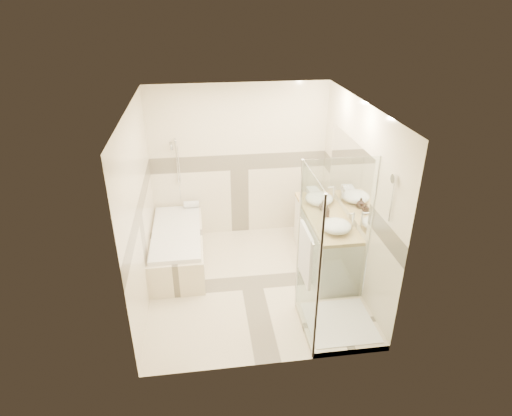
{
  "coord_description": "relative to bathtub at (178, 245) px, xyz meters",
  "views": [
    {
      "loc": [
        -0.6,
        -4.9,
        3.66
      ],
      "look_at": [
        0.1,
        0.25,
        1.05
      ],
      "focal_mm": 30.0,
      "sensor_mm": 36.0,
      "label": 1
    }
  ],
  "objects": [
    {
      "name": "amenity_bottle_a",
      "position": [
        2.13,
        -0.39,
        0.62
      ],
      "size": [
        0.09,
        0.09,
        0.16
      ],
      "primitive_type": "imported",
      "rotation": [
        0.0,
        0.0,
        -0.2
      ],
      "color": "black",
      "rests_on": "vanity"
    },
    {
      "name": "vessel_sink_near",
      "position": [
        2.13,
        0.02,
        0.63
      ],
      "size": [
        0.41,
        0.41,
        0.17
      ],
      "primitive_type": "ellipsoid",
      "color": "white",
      "rests_on": "vanity"
    },
    {
      "name": "shower_enclosure",
      "position": [
        1.86,
        -1.62,
        0.2
      ],
      "size": [
        0.96,
        0.93,
        2.04
      ],
      "color": "beige",
      "rests_on": "ground"
    },
    {
      "name": "bathtub",
      "position": [
        0.0,
        0.0,
        0.0
      ],
      "size": [
        0.75,
        1.7,
        0.56
      ],
      "color": "beige",
      "rests_on": "ground"
    },
    {
      "name": "folded_towels",
      "position": [
        2.13,
        0.32,
        0.59
      ],
      "size": [
        0.19,
        0.29,
        0.09
      ],
      "primitive_type": "cube",
      "rotation": [
        0.0,
        0.0,
        0.06
      ],
      "color": "silver",
      "rests_on": "vanity"
    },
    {
      "name": "vessel_sink_far",
      "position": [
        2.13,
        -0.83,
        0.62
      ],
      "size": [
        0.4,
        0.4,
        0.16
      ],
      "primitive_type": "ellipsoid",
      "color": "white",
      "rests_on": "vanity"
    },
    {
      "name": "vanity",
      "position": [
        2.15,
        -0.35,
        0.12
      ],
      "size": [
        0.58,
        1.62,
        0.85
      ],
      "color": "silver",
      "rests_on": "ground"
    },
    {
      "name": "room",
      "position": [
        1.08,
        -0.64,
        0.95
      ],
      "size": [
        2.82,
        3.02,
        2.52
      ],
      "color": "beige",
      "rests_on": "ground"
    },
    {
      "name": "rolled_towel",
      "position": [
        0.23,
        0.73,
        0.31
      ],
      "size": [
        0.24,
        0.11,
        0.11
      ],
      "primitive_type": "cylinder",
      "rotation": [
        0.0,
        1.57,
        0.0
      ],
      "color": "silver",
      "rests_on": "bathtub"
    },
    {
      "name": "faucet_far",
      "position": [
        2.35,
        -0.83,
        0.7
      ],
      "size": [
        0.11,
        0.03,
        0.26
      ],
      "color": "silver",
      "rests_on": "vanity"
    },
    {
      "name": "faucet_near",
      "position": [
        2.35,
        0.02,
        0.7
      ],
      "size": [
        0.11,
        0.03,
        0.28
      ],
      "color": "silver",
      "rests_on": "vanity"
    },
    {
      "name": "amenity_bottle_b",
      "position": [
        2.13,
        -0.2,
        0.62
      ],
      "size": [
        0.13,
        0.13,
        0.16
      ],
      "primitive_type": "imported",
      "rotation": [
        0.0,
        0.0,
        0.03
      ],
      "color": "black",
      "rests_on": "vanity"
    }
  ]
}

